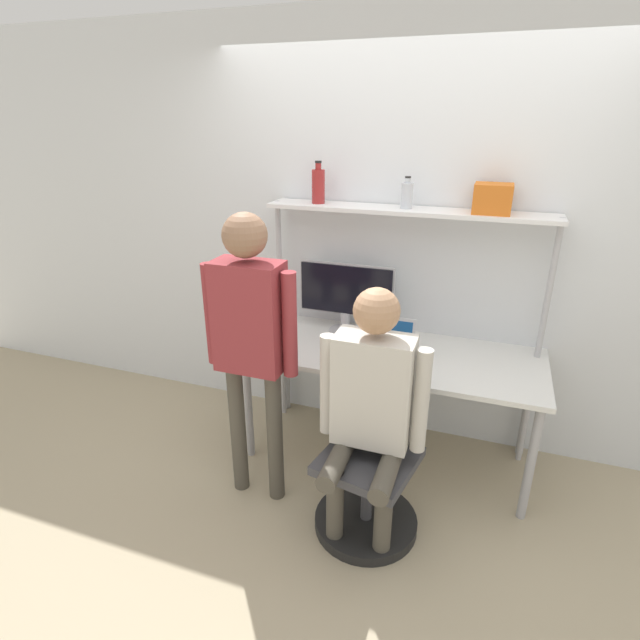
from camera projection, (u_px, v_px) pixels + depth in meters
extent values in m
plane|color=tan|center=(371.00, 491.00, 3.01)|extent=(12.00, 12.00, 0.00)
cube|color=silver|center=(410.00, 242.00, 3.17)|extent=(8.00, 0.06, 2.70)
cube|color=silver|center=(391.00, 354.00, 3.06)|extent=(1.81, 0.73, 0.03)
cylinder|color=#A5A5AA|center=(249.00, 407.00, 3.20)|extent=(0.05, 0.05, 0.72)
cylinder|color=#A5A5AA|center=(530.00, 464.00, 2.68)|extent=(0.05, 0.05, 0.72)
cylinder|color=#A5A5AA|center=(286.00, 365.00, 3.73)|extent=(0.05, 0.05, 0.72)
cylinder|color=#A5A5AA|center=(527.00, 406.00, 3.21)|extent=(0.05, 0.05, 0.72)
cube|color=white|center=(407.00, 211.00, 2.95)|extent=(1.72, 0.25, 0.02)
cylinder|color=#B2B2B7|center=(281.00, 315.00, 3.50)|extent=(0.04, 0.04, 1.59)
cylinder|color=#B2B2B7|center=(538.00, 350.00, 2.98)|extent=(0.04, 0.04, 1.59)
cylinder|color=#B7B7BC|center=(345.00, 330.00, 3.35)|extent=(0.21, 0.21, 0.01)
cylinder|color=#B7B7BC|center=(345.00, 321.00, 3.32)|extent=(0.06, 0.06, 0.12)
cube|color=#B7B7BC|center=(346.00, 289.00, 3.24)|extent=(0.63, 0.01, 0.35)
cube|color=black|center=(346.00, 290.00, 3.24)|extent=(0.61, 0.02, 0.32)
cube|color=#BCBCC1|center=(386.00, 364.00, 2.89)|extent=(0.29, 0.25, 0.01)
cube|color=black|center=(385.00, 365.00, 2.88)|extent=(0.25, 0.14, 0.00)
cube|color=#BCBCC1|center=(390.00, 338.00, 2.93)|extent=(0.29, 0.06, 0.25)
cube|color=#194C8C|center=(390.00, 338.00, 2.93)|extent=(0.26, 0.05, 0.22)
cube|color=black|center=(422.00, 373.00, 2.79)|extent=(0.07, 0.15, 0.01)
cube|color=black|center=(422.00, 372.00, 2.79)|extent=(0.06, 0.13, 0.00)
cylinder|color=black|center=(366.00, 521.00, 2.74)|extent=(0.56, 0.56, 0.06)
cylinder|color=#4C4C51|center=(367.00, 491.00, 2.66)|extent=(0.06, 0.06, 0.35)
cube|color=#3F3F44|center=(368.00, 461.00, 2.59)|extent=(0.54, 0.54, 0.05)
cube|color=#3F3F44|center=(387.00, 401.00, 2.66)|extent=(0.41, 0.12, 0.45)
cylinder|color=#4C473D|center=(335.00, 508.00, 2.56)|extent=(0.09, 0.09, 0.46)
cylinder|color=#4C473D|center=(383.00, 521.00, 2.48)|extent=(0.09, 0.09, 0.46)
cylinder|color=#4C473D|center=(337.00, 461.00, 2.48)|extent=(0.10, 0.38, 0.10)
cylinder|color=#4C473D|center=(387.00, 472.00, 2.40)|extent=(0.10, 0.38, 0.10)
cube|color=beige|center=(373.00, 390.00, 2.46)|extent=(0.39, 0.20, 0.58)
cylinder|color=beige|center=(327.00, 385.00, 2.54)|extent=(0.08, 0.08, 0.55)
cylinder|color=beige|center=(421.00, 401.00, 2.39)|extent=(0.08, 0.08, 0.55)
sphere|color=tan|center=(377.00, 311.00, 2.30)|extent=(0.22, 0.22, 0.22)
cylinder|color=#4C473D|center=(238.00, 428.00, 2.89)|extent=(0.09, 0.09, 0.83)
cylinder|color=#4C473D|center=(275.00, 436.00, 2.82)|extent=(0.09, 0.09, 0.83)
cube|color=maroon|center=(249.00, 317.00, 2.58)|extent=(0.36, 0.20, 0.59)
cylinder|color=maroon|center=(212.00, 314.00, 2.66)|extent=(0.08, 0.08, 0.56)
cylinder|color=maroon|center=(290.00, 325.00, 2.52)|extent=(0.08, 0.08, 0.56)
sphere|color=#8C664C|center=(245.00, 235.00, 2.42)|extent=(0.23, 0.23, 0.23)
cylinder|color=maroon|center=(318.00, 187.00, 3.08)|extent=(0.08, 0.08, 0.20)
cylinder|color=maroon|center=(318.00, 166.00, 3.03)|extent=(0.04, 0.04, 0.04)
cylinder|color=black|center=(318.00, 162.00, 3.02)|extent=(0.04, 0.04, 0.01)
cylinder|color=silver|center=(407.00, 196.00, 2.92)|extent=(0.07, 0.07, 0.15)
cylinder|color=silver|center=(408.00, 180.00, 2.88)|extent=(0.03, 0.03, 0.03)
cylinder|color=black|center=(408.00, 177.00, 2.88)|extent=(0.03, 0.03, 0.01)
cube|color=#D1661E|center=(493.00, 199.00, 2.77)|extent=(0.21, 0.18, 0.16)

